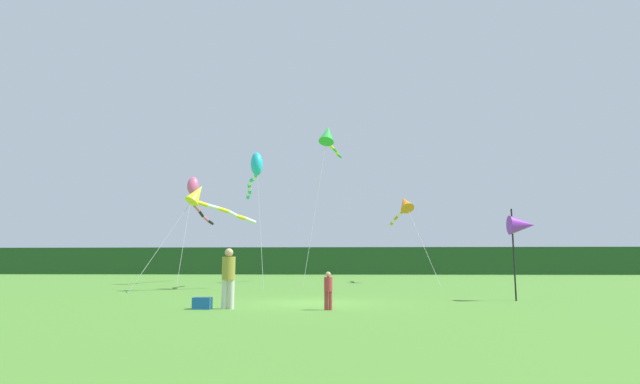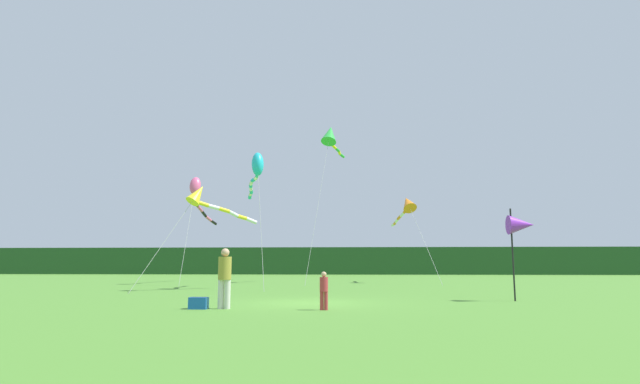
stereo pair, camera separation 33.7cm
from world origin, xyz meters
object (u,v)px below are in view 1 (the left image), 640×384
Objects in this scene: banner_flag_pole at (522,226)px; kite_rainbow at (195,195)px; person_adult at (228,275)px; person_child at (328,289)px; kite_cyan at (256,168)px; kite_yellow at (203,198)px; cooler_box at (202,303)px; kite_orange at (404,205)px; kite_green at (328,136)px.

banner_flag_pole is 21.96m from kite_rainbow.
person_adult is 1.63× the size of person_child.
kite_cyan reaches higher than person_child.
kite_yellow is 8.67m from kite_rainbow.
kite_orange reaches higher than cooler_box.
banner_flag_pole is at bearing 29.30° from person_child.
person_adult is at bearing -110.30° from kite_orange.
kite_cyan is at bearing -134.89° from kite_orange.
person_adult reaches higher than person_child.
person_child is 0.10× the size of kite_green.
kite_rainbow reaches higher than person_adult.
person_adult is 11.12m from kite_yellow.
cooler_box is (-0.72, -0.10, -0.81)m from person_adult.
kite_green is (3.60, 8.55, 3.99)m from kite_cyan.
cooler_box is 22.85m from kite_orange.
cooler_box is 0.05× the size of kite_rainbow.
banner_flag_pole is at bearing -24.67° from kite_yellow.
kite_rainbow reaches higher than kite_yellow.
person_child is at bearing -87.99° from kite_green.
kite_yellow is (-6.63, 10.05, 3.98)m from person_child.
person_child is 21.77m from kite_orange.
person_adult is at bearing -69.89° from kite_rainbow.
person_adult is at bearing -96.34° from kite_green.
person_child is 0.20× the size of kite_yellow.
banner_flag_pole is 0.45× the size of kite_cyan.
kite_yellow reaches higher than person_adult.
kite_yellow reaches higher than cooler_box.
kite_cyan is (-1.37, 11.53, 5.41)m from person_adult.
banner_flag_pole is 0.61× the size of kite_yellow.
cooler_box is at bearing -86.84° from kite_cyan.
banner_flag_pole is at bearing -35.17° from kite_cyan.
kite_orange is (8.32, 20.63, 5.22)m from cooler_box.
kite_cyan is 0.75× the size of kite_rainbow.
kite_cyan is 1.35× the size of kite_yellow.
person_child is 0.33× the size of banner_flag_pole.
kite_orange reaches higher than person_adult.
banner_flag_pole is 19.67m from kite_green.
banner_flag_pole reaches higher than person_child.
kite_orange is 0.68× the size of kite_green.
person_child is at bearing -62.32° from kite_rainbow.
kite_yellow is (-13.49, 6.20, 1.92)m from banner_flag_pole.
kite_cyan is at bearing 35.95° from kite_yellow.
kite_yellow is 0.70× the size of kite_orange.
kite_yellow is (-2.96, 9.96, 4.41)m from cooler_box.
kite_yellow is at bearing -120.04° from kite_green.
kite_green reaches higher than person_child.
banner_flag_pole reaches higher than cooler_box.
kite_yellow is at bearing 155.33° from banner_flag_pole.
kite_cyan reaches higher than person_adult.
kite_rainbow is (-16.38, 14.27, 3.21)m from banner_flag_pole.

